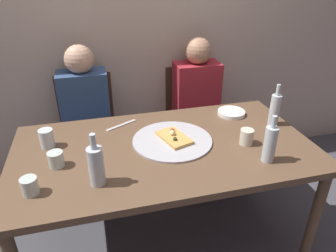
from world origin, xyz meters
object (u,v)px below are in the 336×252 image
Objects in this scene: water_bottle at (270,143)px; tumbler_far at (30,186)px; beer_bottle at (275,109)px; guest_in_beanie at (199,105)px; tumbler_near at (47,138)px; short_glass at (56,159)px; dining_table at (165,157)px; chair_left at (88,124)px; chair_right at (193,112)px; pizza_tray at (172,140)px; wine_bottle at (96,165)px; table_knife at (121,125)px; wine_glass at (247,137)px; guest_in_sweater at (87,118)px; plate_stack at (231,113)px; pizza_slice_last at (174,137)px.

water_bottle reaches higher than tumbler_far.
beer_bottle is 0.23× the size of guest_in_beanie.
tumbler_near reaches higher than short_glass.
water_bottle is (-0.25, -0.36, -0.00)m from beer_bottle.
chair_left reaches higher than dining_table.
chair_right is (0.47, 0.86, -0.16)m from dining_table.
pizza_tray is 1.74× the size of wine_bottle.
tumbler_near reaches higher than tumbler_far.
tumbler_far is (-0.74, -0.28, 0.04)m from pizza_tray.
chair_right is at bearing 91.14° from water_bottle.
table_knife is at bearing 123.81° from dining_table.
guest_in_sweater is (-0.89, 0.80, -0.15)m from wine_glass.
wine_glass is 0.49× the size of plate_stack.
pizza_tray is 0.52× the size of chair_right.
table_knife is (-0.95, 0.23, -0.10)m from beer_bottle.
short_glass is (-0.58, -0.05, 0.11)m from dining_table.
guest_in_beanie is (0.00, -0.15, 0.13)m from chair_right.
pizza_slice_last is 1.34× the size of plate_stack.
wine_glass is 1.11× the size of short_glass.
guest_in_beanie is (0.40, 0.66, -0.13)m from pizza_slice_last.
tumbler_near is at bearing 176.82° from beer_bottle.
chair_right is at bearing 109.33° from beer_bottle.
water_bottle reaches higher than wine_glass.
tumbler_far is (-0.30, 0.00, -0.06)m from wine_bottle.
guest_in_sweater is (0.21, 0.54, -0.16)m from tumbler_near.
plate_stack is at bearing 26.70° from pizza_slice_last.
pizza_tray is at bearing 143.92° from water_bottle.
wine_bottle is 0.98m from guest_in_sweater.
tumbler_far is 1.02× the size of short_glass.
tumbler_near is 1.30× the size of short_glass.
plate_stack is at bearing 100.17° from guest_in_beanie.
guest_in_sweater reaches higher than pizza_tray.
wine_glass reaches higher than short_glass.
water_bottle is at bearing 91.14° from chair_right.
water_bottle is at bearing -80.64° from wine_glass.
pizza_tray is at bearing 120.72° from chair_left.
dining_table is 0.60m from short_glass.
guest_in_sweater is at bearing 156.65° from plate_stack.
beer_bottle is 2.54× the size of tumbler_near.
guest_in_beanie reaches higher than pizza_slice_last.
table_knife is 0.19× the size of guest_in_sweater.
tumbler_far is 1.15m from wine_glass.
pizza_slice_last is 0.98m from chair_left.
short_glass is (-1.32, -0.14, -0.07)m from beer_bottle.
chair_left reaches higher than table_knife.
dining_table is at bearing -145.93° from pizza_slice_last.
water_bottle is 1.18m from tumbler_far.
tumbler_near is at bearing 72.96° from chair_left.
guest_in_sweater is 0.90m from guest_in_beanie.
wine_glass reaches higher than pizza_slice_last.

